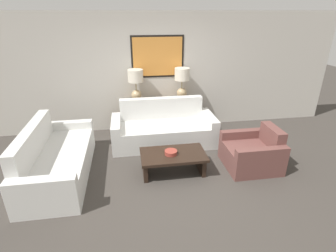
% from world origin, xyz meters
% --- Properties ---
extents(ground_plane, '(20.00, 20.00, 0.00)m').
position_xyz_m(ground_plane, '(0.00, 0.00, 0.00)').
color(ground_plane, '#3D3833').
extents(back_wall, '(8.57, 0.12, 2.65)m').
position_xyz_m(back_wall, '(0.00, 2.35, 1.33)').
color(back_wall, beige).
rests_on(back_wall, ground_plane).
extents(console_table, '(1.54, 0.38, 0.76)m').
position_xyz_m(console_table, '(0.00, 2.08, 0.38)').
color(console_table, brown).
rests_on(console_table, ground_plane).
extents(table_lamp_left, '(0.34, 0.34, 0.71)m').
position_xyz_m(table_lamp_left, '(-0.52, 2.08, 1.21)').
color(table_lamp_left, tan).
rests_on(table_lamp_left, console_table).
extents(table_lamp_right, '(0.34, 0.34, 0.71)m').
position_xyz_m(table_lamp_right, '(0.52, 2.08, 1.21)').
color(table_lamp_right, tan).
rests_on(table_lamp_right, console_table).
extents(couch_by_back_wall, '(2.16, 0.93, 0.91)m').
position_xyz_m(couch_by_back_wall, '(0.00, 1.43, 0.30)').
color(couch_by_back_wall, silver).
rests_on(couch_by_back_wall, ground_plane).
extents(couch_by_side, '(0.93, 2.16, 0.91)m').
position_xyz_m(couch_by_side, '(-1.99, 0.47, 0.30)').
color(couch_by_side, silver).
rests_on(couch_by_side, ground_plane).
extents(coffee_table, '(1.13, 0.64, 0.38)m').
position_xyz_m(coffee_table, '(-0.00, 0.25, 0.28)').
color(coffee_table, black).
rests_on(coffee_table, ground_plane).
extents(decorative_bowl, '(0.22, 0.22, 0.07)m').
position_xyz_m(decorative_bowl, '(-0.04, 0.23, 0.41)').
color(decorative_bowl, '#93382D').
rests_on(decorative_bowl, coffee_table).
extents(armchair_near_back_wall, '(0.92, 0.88, 0.75)m').
position_xyz_m(armchair_near_back_wall, '(1.47, 0.23, 0.26)').
color(armchair_near_back_wall, brown).
rests_on(armchair_near_back_wall, ground_plane).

